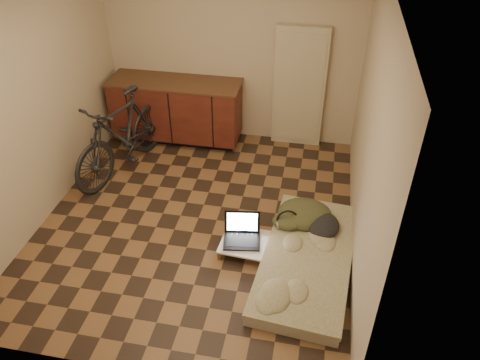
% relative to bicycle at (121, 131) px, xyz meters
% --- Properties ---
extents(room_shell, '(3.50, 4.00, 2.60)m').
position_rel_bicycle_xyz_m(room_shell, '(1.20, -0.80, 0.71)').
color(room_shell, brown).
rests_on(room_shell, ground).
extents(cabinets, '(1.84, 0.62, 0.91)m').
position_rel_bicycle_xyz_m(cabinets, '(0.45, 0.90, -0.12)').
color(cabinets, black).
rests_on(cabinets, ground).
extents(appliance_panel, '(0.70, 0.10, 1.70)m').
position_rel_bicycle_xyz_m(appliance_panel, '(2.15, 1.14, 0.26)').
color(appliance_panel, beige).
rests_on(appliance_panel, ground).
extents(bicycle, '(1.04, 1.90, 1.18)m').
position_rel_bicycle_xyz_m(bicycle, '(0.00, 0.00, 0.00)').
color(bicycle, black).
rests_on(bicycle, ground).
extents(futon, '(1.04, 1.91, 0.16)m').
position_rel_bicycle_xyz_m(futon, '(2.50, -1.33, -0.51)').
color(futon, '#A9A287').
rests_on(futon, ground).
extents(clothing_pile, '(0.69, 0.59, 0.26)m').
position_rel_bicycle_xyz_m(clothing_pile, '(2.47, -0.80, -0.30)').
color(clothing_pile, '#3A3C23').
rests_on(clothing_pile, futon).
extents(headphones, '(0.32, 0.31, 0.18)m').
position_rel_bicycle_xyz_m(headphones, '(2.24, -0.93, -0.34)').
color(headphones, black).
rests_on(headphones, futon).
extents(lap_desk, '(0.76, 0.52, 0.12)m').
position_rel_bicycle_xyz_m(lap_desk, '(1.94, -1.23, -0.48)').
color(lap_desk, brown).
rests_on(lap_desk, ground).
extents(laptop, '(0.43, 0.40, 0.26)m').
position_rel_bicycle_xyz_m(laptop, '(1.79, -1.18, -0.42)').
color(laptop, black).
rests_on(laptop, lap_desk).
extents(mouse, '(0.07, 0.10, 0.03)m').
position_rel_bicycle_xyz_m(mouse, '(2.19, -1.27, -0.45)').
color(mouse, white).
rests_on(mouse, lap_desk).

